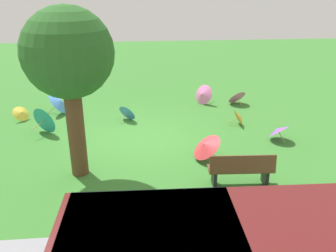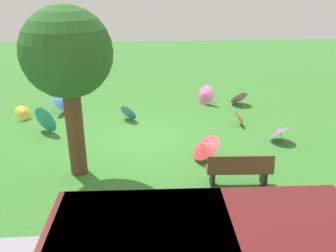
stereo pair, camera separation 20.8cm
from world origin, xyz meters
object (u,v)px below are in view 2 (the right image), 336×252
parasol_orange_0 (241,118)px  parasol_teal_0 (48,118)px  parasol_pink_0 (205,95)px  parasol_pink_2 (238,96)px  park_bench (239,170)px  parasol_purple_0 (279,131)px  shade_tree (67,56)px  parasol_blue_2 (62,101)px  parasol_blue_0 (129,111)px  parasol_red_0 (205,146)px  parasol_yellow_0 (24,112)px

parasol_orange_0 → parasol_teal_0: size_ratio=0.61×
parasol_pink_0 → parasol_pink_2: size_ratio=0.98×
park_bench → parasol_purple_0: park_bench is taller
shade_tree → parasol_blue_2: shade_tree is taller
park_bench → parasol_blue_0: park_bench is taller
parasol_blue_2 → parasol_pink_2: (-6.99, -0.49, -0.11)m
parasol_red_0 → parasol_orange_0: 3.04m
parasol_blue_2 → parasol_yellow_0: 1.44m
parasol_blue_0 → parasol_blue_2: parasol_blue_2 is taller
parasol_blue_0 → parasol_pink_2: 4.64m
parasol_blue_0 → parasol_pink_2: parasol_pink_2 is taller
park_bench → parasol_teal_0: 6.75m
parasol_teal_0 → parasol_red_0: bearing=153.4°
parasol_blue_2 → parasol_yellow_0: bearing=26.7°
parasol_blue_0 → parasol_pink_2: (-4.41, -1.44, 0.02)m
parasol_teal_0 → parasol_yellow_0: (1.17, -1.19, -0.19)m
parasol_pink_0 → parasol_orange_0: (-0.88, 2.38, -0.13)m
parasol_blue_0 → parasol_orange_0: size_ratio=1.31×
parasol_blue_2 → parasol_teal_0: size_ratio=0.97×
parasol_pink_0 → parasol_pink_2: (-1.38, 0.12, -0.07)m
park_bench → parasol_orange_0: park_bench is taller
parasol_red_0 → parasol_teal_0: 5.47m
park_bench → parasol_blue_0: 5.55m
parasol_blue_2 → parasol_pink_0: 5.65m
parasol_red_0 → parasol_pink_2: (-2.21, -4.77, -0.10)m
park_bench → parasol_blue_2: bearing=-46.8°
parasol_blue_2 → parasol_orange_0: bearing=164.7°
parasol_purple_0 → parasol_orange_0: bearing=-58.7°
parasol_pink_0 → parasol_teal_0: size_ratio=0.92×
shade_tree → parasol_yellow_0: (2.63, -4.07, -2.81)m
parasol_pink_0 → park_bench: bearing=88.0°
parasol_orange_0 → parasol_red_0: bearing=55.7°
parasol_purple_0 → parasol_pink_2: size_ratio=0.99×
parasol_purple_0 → parasol_pink_2: parasol_pink_2 is taller
parasol_purple_0 → parasol_teal_0: bearing=-10.1°
parasol_pink_2 → parasol_yellow_0: size_ratio=1.23×
park_bench → parasol_pink_0: size_ratio=1.75×
parasol_yellow_0 → parasol_teal_0: bearing=134.4°
park_bench → parasol_teal_0: parasol_teal_0 is taller
parasol_purple_0 → parasol_orange_0: parasol_purple_0 is taller
park_bench → parasol_purple_0: size_ratio=1.74×
parasol_pink_2 → parasol_yellow_0: parasol_pink_2 is taller
park_bench → parasol_yellow_0: size_ratio=2.12×
shade_tree → parasol_red_0: (-3.43, -0.43, -2.66)m
shade_tree → parasol_blue_2: 5.57m
parasol_yellow_0 → parasol_pink_0: bearing=-169.8°
parasol_pink_0 → parasol_red_0: bearing=80.4°
parasol_orange_0 → parasol_teal_0: 6.61m
parasol_blue_2 → parasol_pink_0: size_ratio=1.05×
parasol_blue_2 → parasol_teal_0: parasol_teal_0 is taller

